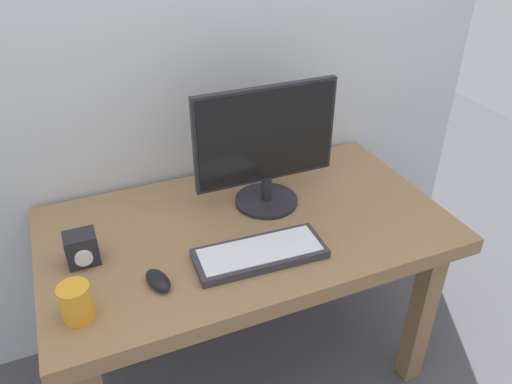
{
  "coord_description": "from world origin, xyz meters",
  "views": [
    {
      "loc": [
        -0.51,
        -1.3,
        1.75
      ],
      "look_at": [
        0.03,
        0.0,
        0.86
      ],
      "focal_mm": 35.11,
      "sensor_mm": 36.0,
      "label": 1
    }
  ],
  "objects_px": {
    "monitor": "(266,146)",
    "keyboard_primary": "(260,253)",
    "audio_controller": "(82,249)",
    "coffee_mug": "(76,302)",
    "desk": "(247,246)",
    "mouse": "(158,280)"
  },
  "relations": [
    {
      "from": "mouse",
      "to": "monitor",
      "type": "bearing_deg",
      "value": 16.2
    },
    {
      "from": "audio_controller",
      "to": "coffee_mug",
      "type": "height_order",
      "value": "coffee_mug"
    },
    {
      "from": "audio_controller",
      "to": "desk",
      "type": "bearing_deg",
      "value": -0.83
    },
    {
      "from": "monitor",
      "to": "mouse",
      "type": "height_order",
      "value": "monitor"
    },
    {
      "from": "desk",
      "to": "mouse",
      "type": "bearing_deg",
      "value": -152.69
    },
    {
      "from": "desk",
      "to": "audio_controller",
      "type": "bearing_deg",
      "value": 179.17
    },
    {
      "from": "desk",
      "to": "coffee_mug",
      "type": "height_order",
      "value": "coffee_mug"
    },
    {
      "from": "desk",
      "to": "mouse",
      "type": "relative_size",
      "value": 12.57
    },
    {
      "from": "mouse",
      "to": "audio_controller",
      "type": "distance_m",
      "value": 0.27
    },
    {
      "from": "desk",
      "to": "keyboard_primary",
      "type": "bearing_deg",
      "value": -98.95
    },
    {
      "from": "desk",
      "to": "audio_controller",
      "type": "xyz_separation_m",
      "value": [
        -0.54,
        0.01,
        0.15
      ]
    },
    {
      "from": "monitor",
      "to": "audio_controller",
      "type": "bearing_deg",
      "value": -171.75
    },
    {
      "from": "monitor",
      "to": "audio_controller",
      "type": "height_order",
      "value": "monitor"
    },
    {
      "from": "desk",
      "to": "keyboard_primary",
      "type": "relative_size",
      "value": 3.29
    },
    {
      "from": "monitor",
      "to": "coffee_mug",
      "type": "xyz_separation_m",
      "value": [
        -0.69,
        -0.33,
        -0.17
      ]
    },
    {
      "from": "keyboard_primary",
      "to": "coffee_mug",
      "type": "bearing_deg",
      "value": -175.65
    },
    {
      "from": "keyboard_primary",
      "to": "desk",
      "type": "bearing_deg",
      "value": 81.05
    },
    {
      "from": "keyboard_primary",
      "to": "audio_controller",
      "type": "distance_m",
      "value": 0.54
    },
    {
      "from": "mouse",
      "to": "audio_controller",
      "type": "relative_size",
      "value": 1.05
    },
    {
      "from": "audio_controller",
      "to": "mouse",
      "type": "bearing_deg",
      "value": -45.4
    },
    {
      "from": "monitor",
      "to": "keyboard_primary",
      "type": "distance_m",
      "value": 0.38
    },
    {
      "from": "monitor",
      "to": "keyboard_primary",
      "type": "relative_size",
      "value": 1.22
    }
  ]
}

